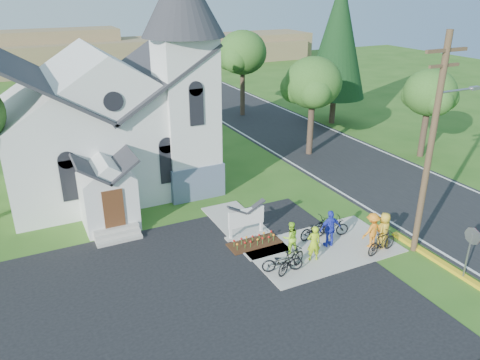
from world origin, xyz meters
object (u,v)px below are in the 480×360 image
cyclist_3 (372,230)px  cyclist_4 (384,230)px  bike_4 (330,227)px  church_sign (246,218)px  cyclist_0 (314,243)px  bike_0 (282,261)px  bike_2 (315,228)px  stop_sign (471,243)px  cyclist_2 (330,228)px  bike_1 (291,260)px  bike_3 (382,242)px  cyclist_1 (290,237)px  utility_pole (433,141)px

cyclist_3 → cyclist_4: cyclist_4 is taller
bike_4 → church_sign: bearing=78.9°
cyclist_0 → bike_0: cyclist_0 is taller
church_sign → bike_2: (2.95, -1.67, -0.47)m
stop_sign → cyclist_2: stop_sign is taller
church_sign → bike_1: bearing=-84.8°
cyclist_0 → bike_0: 1.77m
bike_3 → cyclist_4: (0.45, 0.41, 0.33)m
stop_sign → cyclist_4: (-1.30, 3.56, -0.85)m
stop_sign → cyclist_1: size_ratio=1.58×
church_sign → stop_sign: (6.63, -7.40, 0.75)m
bike_3 → cyclist_4: bearing=-56.8°
utility_pole → cyclist_0: 6.76m
utility_pole → cyclist_4: bearing=145.0°
bike_0 → cyclist_4: cyclist_4 is taller
bike_0 → cyclist_3: 4.88m
stop_sign → cyclist_1: stop_sign is taller
bike_1 → bike_2: bike_1 is taller
utility_pole → bike_3: (-1.68, 0.45, -4.80)m
cyclist_4 → bike_4: bearing=-72.6°
bike_3 → cyclist_4: 0.69m
cyclist_0 → utility_pole: bearing=179.4°
church_sign → utility_pole: 9.18m
cyclist_2 → church_sign: bearing=-35.8°
cyclist_3 → cyclist_4: (0.49, -0.26, 0.01)m
stop_sign → bike_1: size_ratio=1.33×
cyclist_0 → cyclist_4: 3.67m
bike_0 → cyclist_4: size_ratio=1.03×
bike_0 → cyclist_1: bearing=-25.5°
cyclist_0 → cyclist_2: cyclist_2 is taller
cyclist_2 → cyclist_4: 2.53m
utility_pole → cyclist_1: bearing=156.5°
utility_pole → cyclist_1: 7.50m
bike_1 → cyclist_4: (5.01, -0.19, 0.32)m
cyclist_3 → bike_3: 0.74m
cyclist_2 → bike_2: cyclist_2 is taller
church_sign → cyclist_1: church_sign is taller
bike_2 → cyclist_3: size_ratio=1.10×
cyclist_0 → bike_1: size_ratio=0.92×
church_sign → utility_pole: bearing=-35.6°
church_sign → cyclist_4: cyclist_4 is taller
bike_3 → bike_4: (-1.20, 2.32, -0.06)m
bike_1 → cyclist_2: 2.96m
bike_2 → cyclist_2: bearing=178.9°
stop_sign → cyclist_2: bearing=126.7°
cyclist_0 → cyclist_1: cyclist_0 is taller
church_sign → utility_pole: size_ratio=0.22×
cyclist_3 → bike_4: 2.06m
bike_2 → bike_4: bike_2 is taller
church_sign → stop_sign: 9.97m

